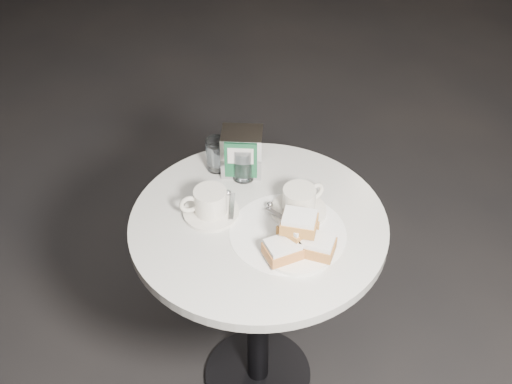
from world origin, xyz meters
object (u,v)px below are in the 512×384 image
at_px(cafe_table, 258,270).
at_px(water_glass_right, 243,163).
at_px(coffee_cup_left, 210,204).
at_px(water_glass_left, 217,155).
at_px(napkin_dispenser, 242,152).
at_px(coffee_cup_right, 299,202).
at_px(beignet_plate, 299,240).

bearing_deg(cafe_table, water_glass_right, 83.79).
height_order(coffee_cup_left, water_glass_left, water_glass_left).
relative_size(cafe_table, water_glass_right, 6.96).
bearing_deg(napkin_dispenser, coffee_cup_left, -110.50).
height_order(coffee_cup_left, coffee_cup_right, same).
bearing_deg(coffee_cup_left, napkin_dispenser, 52.12).
bearing_deg(beignet_plate, coffee_cup_left, 128.92).
height_order(water_glass_left, napkin_dispenser, napkin_dispenser).
height_order(coffee_cup_right, water_glass_right, water_glass_right).
xyz_separation_m(coffee_cup_left, napkin_dispenser, (0.14, 0.15, 0.03)).
distance_m(beignet_plate, water_glass_right, 0.33).
height_order(cafe_table, coffee_cup_right, coffee_cup_right).
distance_m(coffee_cup_right, water_glass_left, 0.30).
bearing_deg(water_glass_right, coffee_cup_left, -138.40).
height_order(beignet_plate, napkin_dispenser, napkin_dispenser).
bearing_deg(coffee_cup_right, beignet_plate, -128.79).
distance_m(cafe_table, coffee_cup_right, 0.26).
height_order(beignet_plate, coffee_cup_left, beignet_plate).
relative_size(coffee_cup_right, water_glass_left, 1.89).
height_order(beignet_plate, water_glass_right, beignet_plate).
relative_size(coffee_cup_right, napkin_dispenser, 1.33).
xyz_separation_m(coffee_cup_left, water_glass_left, (0.07, 0.19, 0.01)).
bearing_deg(beignet_plate, coffee_cup_right, 67.15).
bearing_deg(water_glass_left, napkin_dispenser, -28.18).
bearing_deg(water_glass_right, water_glass_left, 132.84).
distance_m(beignet_plate, coffee_cup_right, 0.15).
distance_m(coffee_cup_left, napkin_dispenser, 0.21).
bearing_deg(cafe_table, beignet_plate, -68.24).
relative_size(water_glass_left, napkin_dispenser, 0.70).
xyz_separation_m(coffee_cup_right, water_glass_right, (-0.10, 0.19, 0.02)).
distance_m(water_glass_left, napkin_dispenser, 0.08).
height_order(coffee_cup_right, napkin_dispenser, napkin_dispenser).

